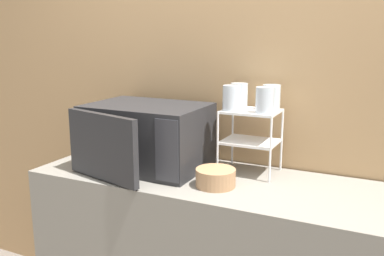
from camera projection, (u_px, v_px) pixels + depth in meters
The scene contains 8 objects.
wall_back at pixel (260, 93), 2.14m from camera, with size 8.00×0.06×2.60m.
microwave at pixel (145, 136), 2.10m from camera, with size 0.58×0.54×0.32m.
dish_rack at pixel (251, 128), 2.01m from camera, with size 0.26×0.21×0.30m.
glass_front_left at pixel (231, 98), 1.97m from camera, with size 0.08×0.08×0.12m.
glass_back_right at pixel (271, 97), 1.99m from camera, with size 0.08×0.08×0.12m.
glass_front_right at pixel (265, 100), 1.91m from camera, with size 0.08×0.08×0.12m.
glass_back_left at pixel (239, 95), 2.05m from camera, with size 0.08×0.08×0.12m.
bowl at pixel (216, 178), 1.86m from camera, with size 0.17×0.17×0.08m.
Camera 1 is at (0.62, -1.44, 1.59)m, focal length 40.00 mm.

